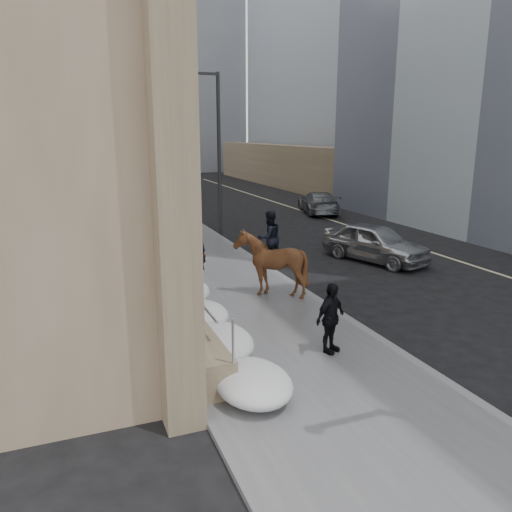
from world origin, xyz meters
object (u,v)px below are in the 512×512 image
Objects in this scene: mounted_horse_right at (270,260)px; pedestrian at (330,318)px; mounted_horse_left at (196,277)px; car_grey at (318,202)px; car_silver at (375,243)px.

pedestrian is (-0.34, -4.45, -0.30)m from mounted_horse_right.
mounted_horse_right is (2.53, 0.49, 0.15)m from mounted_horse_left.
pedestrian is 21.66m from car_grey.
mounted_horse_right reaches higher than car_silver.
pedestrian is at bearing 123.18° from mounted_horse_left.
mounted_horse_left is 4.53m from pedestrian.
car_silver is at bearing 87.74° from car_grey.
mounted_horse_left reaches higher than car_silver.
car_grey is at bearing -134.63° from mounted_horse_right.
mounted_horse_right is at bearing 60.68° from pedestrian.
mounted_horse_right is 4.47m from pedestrian.
mounted_horse_right is 17.64m from car_grey.
mounted_horse_right is at bearing -173.37° from car_silver.
mounted_horse_left reaches higher than pedestrian.
mounted_horse_left is at bearing 94.04° from pedestrian.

